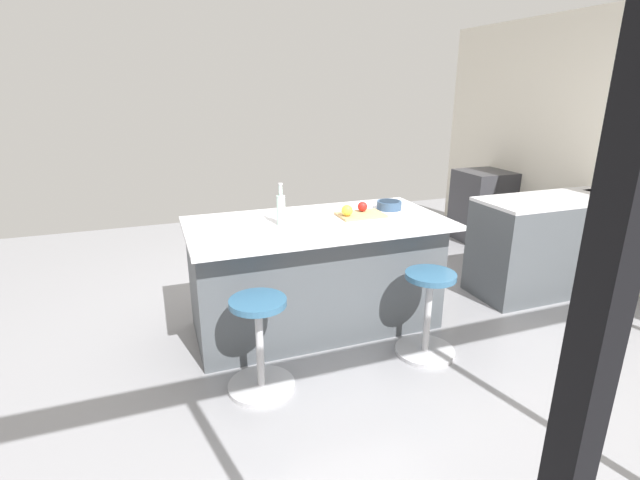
{
  "coord_description": "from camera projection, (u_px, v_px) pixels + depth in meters",
  "views": [
    {
      "loc": [
        1.44,
        3.16,
        1.88
      ],
      "look_at": [
        0.28,
        -0.0,
        0.78
      ],
      "focal_mm": 26.19,
      "sensor_mm": 36.0,
      "label": 1
    }
  ],
  "objects": [
    {
      "name": "ground_plane",
      "position": [
        352.0,
        325.0,
        3.88
      ],
      "size": [
        7.37,
        7.37,
        0.0
      ],
      "primitive_type": "plane",
      "color": "gray"
    },
    {
      "name": "interior_partition_left",
      "position": [
        631.0,
        150.0,
        4.39
      ],
      "size": [
        0.12,
        5.48,
        2.63
      ],
      "color": "silver",
      "rests_on": "ground_plane"
    },
    {
      "name": "sink_cabinet",
      "position": [
        584.0,
        239.0,
        4.57
      ],
      "size": [
        2.35,
        0.6,
        1.2
      ],
      "color": "#4C5156",
      "rests_on": "ground_plane"
    },
    {
      "name": "oven_range",
      "position": [
        482.0,
        206.0,
        5.93
      ],
      "size": [
        0.6,
        0.61,
        0.89
      ],
      "color": "#38383D",
      "rests_on": "ground_plane"
    },
    {
      "name": "kitchen_island",
      "position": [
        316.0,
        274.0,
        3.73
      ],
      "size": [
        1.97,
        0.99,
        0.91
      ],
      "color": "#4C5156",
      "rests_on": "ground_plane"
    },
    {
      "name": "stool_by_window",
      "position": [
        427.0,
        316.0,
        3.38
      ],
      "size": [
        0.44,
        0.44,
        0.64
      ],
      "color": "#B7B7BC",
      "rests_on": "ground_plane"
    },
    {
      "name": "stool_middle",
      "position": [
        260.0,
        347.0,
        2.98
      ],
      "size": [
        0.44,
        0.44,
        0.64
      ],
      "color": "#B7B7BC",
      "rests_on": "ground_plane"
    },
    {
      "name": "cutting_board",
      "position": [
        361.0,
        215.0,
        3.68
      ],
      "size": [
        0.36,
        0.24,
        0.02
      ],
      "primitive_type": "cube",
      "color": "tan",
      "rests_on": "kitchen_island"
    },
    {
      "name": "apple_yellow",
      "position": [
        347.0,
        210.0,
        3.6
      ],
      "size": [
        0.09,
        0.09,
        0.09
      ],
      "primitive_type": "sphere",
      "color": "gold",
      "rests_on": "cutting_board"
    },
    {
      "name": "apple_red",
      "position": [
        362.0,
        207.0,
        3.73
      ],
      "size": [
        0.08,
        0.08,
        0.08
      ],
      "primitive_type": "sphere",
      "color": "red",
      "rests_on": "cutting_board"
    },
    {
      "name": "water_bottle",
      "position": [
        281.0,
        209.0,
        3.41
      ],
      "size": [
        0.06,
        0.06,
        0.31
      ],
      "color": "silver",
      "rests_on": "kitchen_island"
    },
    {
      "name": "fruit_bowl",
      "position": [
        389.0,
        205.0,
        3.87
      ],
      "size": [
        0.2,
        0.2,
        0.07
      ],
      "color": "#334C6B",
      "rests_on": "kitchen_island"
    }
  ]
}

